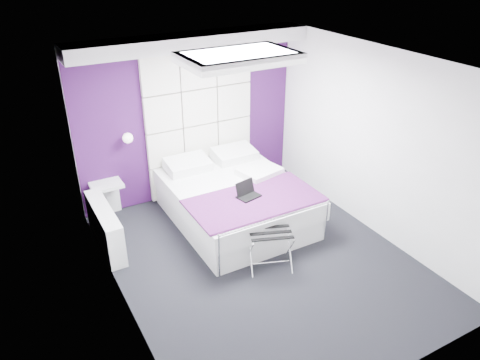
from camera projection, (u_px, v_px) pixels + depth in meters
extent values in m
plane|color=black|center=(261.00, 259.00, 6.20)|extent=(4.40, 4.40, 0.00)
plane|color=white|center=(266.00, 63.00, 5.01)|extent=(4.40, 4.40, 0.00)
plane|color=white|center=(189.00, 117.00, 7.31)|extent=(3.60, 0.00, 3.60)
plane|color=white|center=(115.00, 209.00, 4.83)|extent=(0.00, 4.40, 4.40)
plane|color=white|center=(375.00, 143.00, 6.38)|extent=(0.00, 4.40, 4.40)
cube|color=#360F42|center=(190.00, 117.00, 7.30)|extent=(3.58, 0.02, 2.58)
cube|color=white|center=(192.00, 41.00, 6.56)|extent=(3.58, 0.50, 0.20)
sphere|color=white|center=(127.00, 137.00, 6.79)|extent=(0.15, 0.15, 0.15)
cube|color=white|center=(105.00, 227.00, 6.34)|extent=(0.22, 1.20, 0.60)
cube|color=white|center=(236.00, 210.00, 7.00)|extent=(1.72, 2.14, 0.32)
cube|color=silver|center=(236.00, 193.00, 6.87)|extent=(1.76, 2.18, 0.27)
cube|color=#481349|center=(254.00, 200.00, 6.38)|extent=(1.82, 0.96, 0.03)
cube|color=white|center=(106.00, 185.00, 6.89)|extent=(0.45, 0.35, 0.05)
cube|color=black|center=(271.00, 233.00, 5.84)|extent=(0.53, 0.39, 0.01)
cube|color=black|center=(249.00, 196.00, 6.43)|extent=(0.31, 0.21, 0.02)
cube|color=black|center=(245.00, 186.00, 6.46)|extent=(0.31, 0.01, 0.20)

